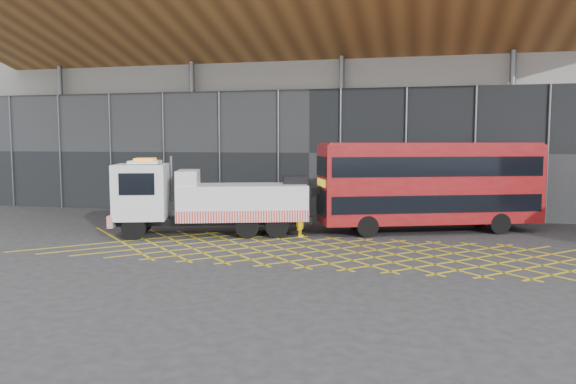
# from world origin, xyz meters

# --- Properties ---
(ground_plane) EXTENTS (120.00, 120.00, 0.00)m
(ground_plane) POSITION_xyz_m (0.00, 0.00, 0.00)
(ground_plane) COLOR #262729
(road_markings) EXTENTS (27.96, 7.16, 0.01)m
(road_markings) POSITION_xyz_m (5.60, 0.00, 0.01)
(road_markings) COLOR gold
(road_markings) RESTS_ON ground_plane
(construction_building) EXTENTS (55.00, 23.97, 18.00)m
(construction_building) POSITION_xyz_m (1.92, 18.40, 8.98)
(construction_building) COLOR #979892
(construction_building) RESTS_ON ground_plane
(recovery_truck) EXTENTS (11.26, 5.63, 3.97)m
(recovery_truck) POSITION_xyz_m (-1.63, 2.68, 1.84)
(recovery_truck) COLOR black
(recovery_truck) RESTS_ON ground_plane
(bus_towed) EXTENTS (11.62, 6.66, 4.67)m
(bus_towed) POSITION_xyz_m (9.39, 6.40, 2.59)
(bus_towed) COLOR maroon
(bus_towed) RESTS_ON ground_plane
(worker) EXTENTS (0.49, 0.73, 1.96)m
(worker) POSITION_xyz_m (3.22, 3.31, 0.98)
(worker) COLOR yellow
(worker) RESTS_ON ground_plane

